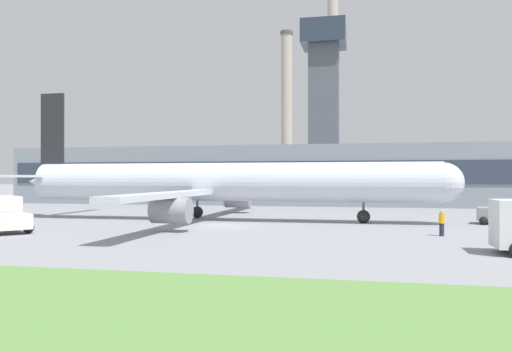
{
  "coord_description": "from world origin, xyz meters",
  "views": [
    {
      "loc": [
        10.06,
        -35.11,
        3.52
      ],
      "look_at": [
        1.62,
        4.36,
        3.66
      ],
      "focal_mm": 35.0,
      "sensor_mm": 36.0,
      "label": 1
    }
  ],
  "objects_px": {
    "baggage_truck": "(1,214)",
    "ground_crew_person": "(442,223)",
    "airplane": "(222,183)",
    "pushback_tug": "(501,214)"
  },
  "relations": [
    {
      "from": "pushback_tug",
      "to": "baggage_truck",
      "type": "xyz_separation_m",
      "value": [
        -33.69,
        -11.91,
        0.34
      ]
    },
    {
      "from": "airplane",
      "to": "baggage_truck",
      "type": "xyz_separation_m",
      "value": [
        -12.1,
        -10.75,
        -1.97
      ]
    },
    {
      "from": "pushback_tug",
      "to": "ground_crew_person",
      "type": "relative_size",
      "value": 2.37
    },
    {
      "from": "ground_crew_person",
      "to": "baggage_truck",
      "type": "bearing_deg",
      "value": -173.81
    },
    {
      "from": "baggage_truck",
      "to": "ground_crew_person",
      "type": "distance_m",
      "value": 28.28
    },
    {
      "from": "airplane",
      "to": "pushback_tug",
      "type": "xyz_separation_m",
      "value": [
        21.59,
        1.16,
        -2.31
      ]
    },
    {
      "from": "baggage_truck",
      "to": "ground_crew_person",
      "type": "relative_size",
      "value": 3.83
    },
    {
      "from": "airplane",
      "to": "pushback_tug",
      "type": "height_order",
      "value": "airplane"
    },
    {
      "from": "airplane",
      "to": "baggage_truck",
      "type": "distance_m",
      "value": 16.31
    },
    {
      "from": "baggage_truck",
      "to": "ground_crew_person",
      "type": "xyz_separation_m",
      "value": [
        28.12,
        3.05,
        -0.32
      ]
    }
  ]
}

